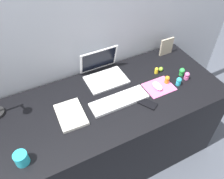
{
  "coord_description": "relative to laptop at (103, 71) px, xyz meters",
  "views": [
    {
      "loc": [
        -0.47,
        -0.99,
        1.93
      ],
      "look_at": [
        0.03,
        0.0,
        0.83
      ],
      "focal_mm": 37.18,
      "sensor_mm": 36.0,
      "label": 1
    }
  ],
  "objects": [
    {
      "name": "toy_figurine_yellow",
      "position": [
        0.39,
        -0.16,
        -0.03
      ],
      "size": [
        0.03,
        0.03,
        0.05
      ],
      "color": "yellow",
      "rests_on": "desk"
    },
    {
      "name": "toy_figurine_cyan",
      "position": [
        0.46,
        -0.34,
        -0.02
      ],
      "size": [
        0.04,
        0.04,
        0.07
      ],
      "color": "#28B7CC",
      "rests_on": "desk"
    },
    {
      "name": "notebook_pad",
      "position": [
        -0.36,
        -0.26,
        -0.04
      ],
      "size": [
        0.18,
        0.25,
        0.02
      ],
      "primitive_type": "cube",
      "rotation": [
        0.0,
        0.0,
        -0.04
      ],
      "color": "silver",
      "rests_on": "desk"
    },
    {
      "name": "coffee_mug",
      "position": [
        -0.7,
        -0.45,
        -0.01
      ],
      "size": [
        0.08,
        0.08,
        0.08
      ],
      "primitive_type": "cylinder",
      "color": "#28B7CC",
      "rests_on": "desk"
    },
    {
      "name": "laptop",
      "position": [
        0.0,
        0.0,
        0.0
      ],
      "size": [
        0.3,
        0.26,
        0.21
      ],
      "color": "white",
      "rests_on": "desk"
    },
    {
      "name": "cell_phone",
      "position": [
        0.15,
        -0.4,
        -0.05
      ],
      "size": [
        0.12,
        0.14,
        0.01
      ],
      "primitive_type": "cube",
      "rotation": [
        0.0,
        0.0,
        0.53
      ],
      "color": "black",
      "rests_on": "desk"
    },
    {
      "name": "back_wall",
      "position": [
        -0.08,
        0.15,
        0.05
      ],
      "size": [
        2.9,
        0.05,
        1.69
      ],
      "primitive_type": "cube",
      "color": "#B2B7C1",
      "rests_on": "ground_plane"
    },
    {
      "name": "toy_figurine_orange",
      "position": [
        0.39,
        -0.29,
        -0.02
      ],
      "size": [
        0.04,
        0.04,
        0.07
      ],
      "color": "orange",
      "rests_on": "desk"
    },
    {
      "name": "keyboard",
      "position": [
        -0.02,
        -0.29,
        -0.04
      ],
      "size": [
        0.41,
        0.13,
        0.02
      ],
      "primitive_type": "cube",
      "color": "white",
      "rests_on": "desk"
    },
    {
      "name": "mouse",
      "position": [
        0.3,
        -0.3,
        -0.03
      ],
      "size": [
        0.06,
        0.1,
        0.03
      ],
      "primitive_type": "ellipsoid",
      "color": "white",
      "rests_on": "mousepad"
    },
    {
      "name": "picture_frame",
      "position": [
        0.6,
        0.02,
        0.02
      ],
      "size": [
        0.12,
        0.02,
        0.15
      ],
      "primitive_type": "cube",
      "color": "#B2A58C",
      "rests_on": "desk"
    },
    {
      "name": "toy_figurine_lime",
      "position": [
        0.43,
        -0.15,
        -0.04
      ],
      "size": [
        0.03,
        0.03,
        0.04
      ],
      "primitive_type": "ellipsoid",
      "color": "#8CDB33",
      "rests_on": "desk"
    },
    {
      "name": "toy_figurine_green",
      "position": [
        0.55,
        -0.26,
        -0.02
      ],
      "size": [
        0.04,
        0.04,
        0.06
      ],
      "color": "green",
      "rests_on": "desk"
    },
    {
      "name": "mousepad",
      "position": [
        0.31,
        -0.3,
        -0.05
      ],
      "size": [
        0.21,
        0.17,
        0.0
      ],
      "primitive_type": "cube",
      "color": "pink",
      "rests_on": "desk"
    },
    {
      "name": "toy_figurine_pink",
      "position": [
        0.55,
        -0.32,
        -0.02
      ],
      "size": [
        0.04,
        0.04,
        0.06
      ],
      "color": "pink",
      "rests_on": "desk"
    },
    {
      "name": "ground_plane",
      "position": [
        -0.08,
        -0.24,
        -0.79
      ],
      "size": [
        6.0,
        6.0,
        0.0
      ],
      "primitive_type": "plane",
      "color": "#474C56"
    },
    {
      "name": "desk",
      "position": [
        -0.08,
        -0.24,
        -0.42
      ],
      "size": [
        1.7,
        0.71,
        0.74
      ],
      "primitive_type": "cube",
      "color": "black",
      "rests_on": "ground_plane"
    }
  ]
}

